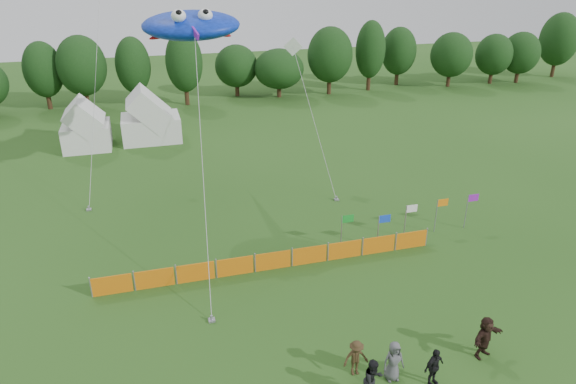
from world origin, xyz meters
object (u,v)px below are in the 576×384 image
object	(u,v)px
spectator_b	(373,381)
tent_right	(151,120)
spectator_c	(356,358)
spectator_e	(393,361)
spectator_f	(485,337)
barrier_fence	(273,261)
tent_left	(86,128)
spectator_d	(434,367)
stingray_kite	(190,25)

from	to	relation	value
spectator_b	tent_right	bearing A→B (deg)	79.21
tent_right	spectator_c	bearing A→B (deg)	-78.95
spectator_b	spectator_e	bearing A→B (deg)	11.68
tent_right	spectator_f	xyz separation A→B (m)	(11.66, -32.65, -0.90)
tent_right	spectator_e	bearing A→B (deg)	-77.03
tent_right	barrier_fence	distance (m)	24.57
tent_left	spectator_d	xyz separation A→B (m)	(14.31, -32.72, -0.95)
spectator_b	spectator_d	xyz separation A→B (m)	(2.54, 0.12, -0.11)
spectator_b	spectator_d	bearing A→B (deg)	-18.82
tent_left	spectator_d	bearing A→B (deg)	-66.38
tent_left	spectator_e	bearing A→B (deg)	-67.96
spectator_f	stingray_kite	size ratio (longest dim) A/B	0.09
spectator_f	stingray_kite	xyz separation A→B (m)	(-8.87, 19.10, 10.34)
tent_right	tent_left	bearing A→B (deg)	-172.31
tent_right	spectator_d	xyz separation A→B (m)	(8.89, -33.46, -1.02)
tent_left	stingray_kite	world-z (taller)	stingray_kite
stingray_kite	spectator_d	bearing A→B (deg)	-72.98
barrier_fence	spectator_b	world-z (taller)	spectator_b
spectator_c	spectator_e	size ratio (longest dim) A/B	0.91
spectator_e	spectator_f	world-z (taller)	spectator_f
barrier_fence	spectator_c	xyz separation A→B (m)	(1.19, -8.16, 0.27)
tent_right	barrier_fence	xyz separation A→B (m)	(5.09, -24.00, -1.33)
barrier_fence	spectator_b	distance (m)	9.66
spectator_c	spectator_d	size ratio (longest dim) A/B	0.95
spectator_d	spectator_e	xyz separation A→B (m)	(-1.33, 0.67, 0.04)
spectator_e	spectator_f	distance (m)	4.11
spectator_d	spectator_f	distance (m)	2.89
barrier_fence	spectator_c	distance (m)	8.25
tent_left	barrier_fence	bearing A→B (deg)	-65.67
tent_right	stingray_kite	xyz separation A→B (m)	(2.79, -13.55, 9.43)
barrier_fence	spectator_b	xyz separation A→B (m)	(1.25, -9.57, 0.42)
spectator_d	tent_left	bearing A→B (deg)	97.38
stingray_kite	spectator_e	bearing A→B (deg)	-76.10
spectator_b	stingray_kite	distance (m)	22.83
stingray_kite	spectator_b	bearing A→B (deg)	-79.93
tent_right	spectator_b	world-z (taller)	tent_right
barrier_fence	spectator_b	size ratio (longest dim) A/B	9.77
barrier_fence	spectator_e	world-z (taller)	spectator_e
tent_left	spectator_c	distance (m)	33.55
spectator_b	spectator_e	size ratio (longest dim) A/B	1.08
tent_left	spectator_f	xyz separation A→B (m)	(17.09, -31.91, -0.83)
spectator_c	stingray_kite	size ratio (longest dim) A/B	0.07
tent_left	tent_right	distance (m)	5.48
tent_left	spectator_d	world-z (taller)	tent_left
spectator_c	spectator_d	xyz separation A→B (m)	(2.60, -1.29, 0.04)
tent_right	spectator_d	size ratio (longest dim) A/B	3.18
spectator_c	spectator_e	distance (m)	1.42
spectator_b	spectator_c	size ratio (longest dim) A/B	1.18
tent_right	spectator_d	distance (m)	34.63
spectator_b	spectator_d	world-z (taller)	spectator_b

